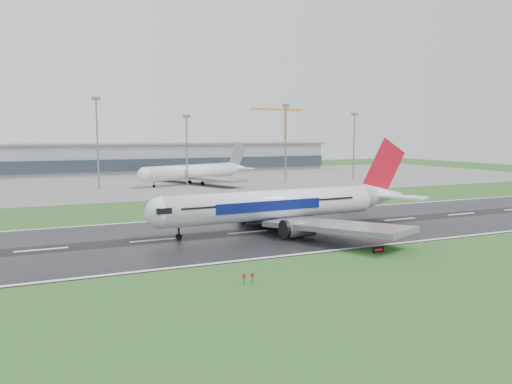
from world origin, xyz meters
name	(u,v)px	position (x,y,z in m)	size (l,w,h in m)	color
ground	(248,233)	(0.00, 0.00, 0.00)	(520.00, 520.00, 0.00)	#23511E
runway	(248,232)	(0.00, 0.00, 0.05)	(400.00, 45.00, 0.10)	black
apron	(133,182)	(0.00, 125.00, 0.04)	(400.00, 130.00, 0.08)	slate
terminal	(111,159)	(0.00, 185.00, 7.50)	(240.00, 36.00, 15.00)	gray
main_airliner	(290,186)	(9.81, -0.08, 9.43)	(63.18, 60.17, 18.65)	white
parked_airliner	(195,164)	(21.85, 105.68, 8.40)	(56.76, 52.84, 16.64)	white
tower_crane	(285,136)	(112.92, 200.00, 19.72)	(39.54, 2.16, 39.45)	gold
runway_sign	(378,250)	(13.20, -26.41, 0.52)	(2.30, 0.26, 1.04)	black
floodmast_2	(98,145)	(-17.27, 100.00, 16.47)	(0.64, 0.64, 32.93)	gray
floodmast_3	(187,152)	(16.81, 100.00, 13.51)	(0.64, 0.64, 27.01)	gray
floodmast_4	(286,145)	(61.05, 100.00, 16.16)	(0.64, 0.64, 32.32)	gray
floodmast_5	(354,147)	(96.50, 100.00, 14.60)	(0.64, 0.64, 29.19)	gray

